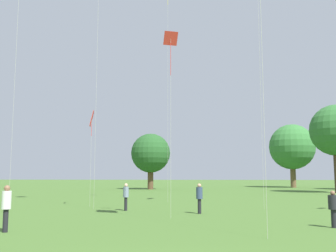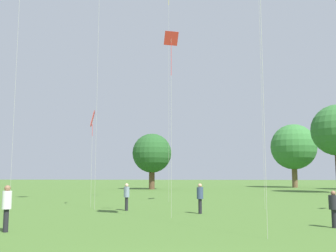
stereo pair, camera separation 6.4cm
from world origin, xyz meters
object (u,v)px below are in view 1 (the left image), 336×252
(person_standing_4, at_px, (126,194))
(distant_tree_2, at_px, (151,153))
(kite_8, at_px, (171,47))
(distant_tree_3, at_px, (292,147))
(person_standing_5, at_px, (333,206))
(kite_0, at_px, (168,4))
(distant_tree_0, at_px, (336,131))
(kite_5, at_px, (92,120))
(person_standing_6, at_px, (199,196))
(person_standing_3, at_px, (6,204))

(person_standing_4, xyz_separation_m, distant_tree_2, (-2.85, 33.69, 4.29))
(kite_8, bearing_deg, distant_tree_3, -84.14)
(person_standing_5, relative_size, distant_tree_2, 0.19)
(kite_0, relative_size, distant_tree_0, 1.71)
(person_standing_5, distance_m, kite_5, 16.84)
(kite_0, xyz_separation_m, distant_tree_3, (17.91, 36.25, -9.58))
(person_standing_4, relative_size, distant_tree_3, 0.16)
(person_standing_4, distance_m, person_standing_6, 4.74)
(person_standing_3, distance_m, person_standing_5, 13.16)
(person_standing_6, relative_size, kite_5, 0.26)
(person_standing_5, xyz_separation_m, person_standing_6, (-5.58, 5.37, 0.11))
(kite_8, bearing_deg, person_standing_6, -96.47)
(person_standing_5, xyz_separation_m, distant_tree_2, (-12.92, 40.58, 4.38))
(person_standing_5, bearing_deg, distant_tree_2, 98.72)
(person_standing_4, distance_m, distant_tree_2, 34.08)
(distant_tree_2, bearing_deg, kite_5, -90.20)
(kite_5, relative_size, distant_tree_3, 0.62)
(kite_0, height_order, distant_tree_0, kite_0)
(person_standing_4, relative_size, kite_8, 0.17)
(person_standing_3, height_order, kite_5, kite_5)
(person_standing_6, bearing_deg, person_standing_4, 3.05)
(person_standing_4, relative_size, kite_5, 0.25)
(person_standing_5, distance_m, person_standing_6, 7.75)
(person_standing_3, relative_size, kite_5, 0.27)
(person_standing_3, distance_m, distant_tree_2, 43.15)
(person_standing_3, bearing_deg, kite_0, 27.85)
(distant_tree_0, distance_m, distant_tree_2, 25.49)
(person_standing_6, height_order, distant_tree_0, distant_tree_0)
(kite_0, bearing_deg, person_standing_6, -142.50)
(kite_8, bearing_deg, person_standing_5, -178.14)
(person_standing_4, xyz_separation_m, person_standing_5, (10.07, -6.89, -0.09))
(person_standing_3, bearing_deg, kite_8, -3.35)
(kite_0, distance_m, distant_tree_2, 29.09)
(person_standing_3, distance_m, person_standing_4, 9.69)
(distant_tree_0, xyz_separation_m, distant_tree_3, (-0.95, 19.00, -0.64))
(kite_5, bearing_deg, person_standing_5, 85.28)
(person_standing_4, height_order, distant_tree_2, distant_tree_2)
(person_standing_4, bearing_deg, person_standing_3, 121.80)
(distant_tree_3, bearing_deg, person_standing_6, -108.88)
(person_standing_4, height_order, distant_tree_3, distant_tree_3)
(kite_5, bearing_deg, kite_8, 74.60)
(kite_8, relative_size, distant_tree_0, 0.92)
(person_standing_4, relative_size, person_standing_5, 1.08)
(kite_5, height_order, distant_tree_2, distant_tree_2)
(kite_8, xyz_separation_m, distant_tree_3, (16.82, 47.30, -2.18))
(kite_5, height_order, kite_8, kite_8)
(kite_8, xyz_separation_m, distant_tree_2, (-5.90, 37.52, -3.66))
(person_standing_5, bearing_deg, person_standing_4, 136.67)
(kite_5, relative_size, kite_8, 0.67)
(distant_tree_0, bearing_deg, kite_0, -137.56)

